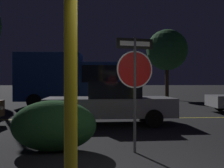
# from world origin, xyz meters

# --- Properties ---
(road_center_stripe) EXTENTS (34.06, 0.12, 0.01)m
(road_center_stripe) POSITION_xyz_m (0.00, 6.99, 0.00)
(road_center_stripe) COLOR gold
(road_center_stripe) RESTS_ON ground_plane
(stop_sign) EXTENTS (0.80, 0.17, 2.44)m
(stop_sign) POSITION_xyz_m (-0.15, 2.04, 1.72)
(stop_sign) COLOR #4C4C51
(stop_sign) RESTS_ON ground_plane
(yellow_pole_left) EXTENTS (0.16, 0.16, 3.46)m
(yellow_pole_left) POSITION_xyz_m (-1.30, -0.16, 1.73)
(yellow_pole_left) COLOR yellow
(yellow_pole_left) RESTS_ON ground_plane
(hedge_bush_1) EXTENTS (1.82, 1.01, 1.10)m
(hedge_bush_1) POSITION_xyz_m (-1.87, 2.27, 0.55)
(hedge_bush_1) COLOR #1E4C23
(hedge_bush_1) RESTS_ON ground_plane
(passing_car_2) EXTENTS (4.58, 1.93, 1.51)m
(passing_car_2) POSITION_xyz_m (-0.42, 5.68, 0.74)
(passing_car_2) COLOR #9E9EA3
(passing_car_2) RESTS_ON ground_plane
(delivery_truck) EXTENTS (6.12, 2.53, 3.19)m
(delivery_truck) POSITION_xyz_m (-2.43, 12.03, 1.71)
(delivery_truck) COLOR navy
(delivery_truck) RESTS_ON ground_plane
(tree_0) EXTENTS (3.50, 3.50, 6.03)m
(tree_0) POSITION_xyz_m (5.30, 17.86, 4.26)
(tree_0) COLOR #422D1E
(tree_0) RESTS_ON ground_plane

